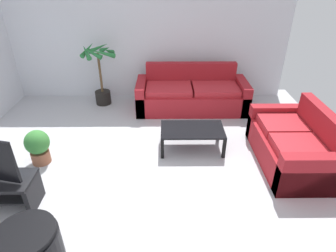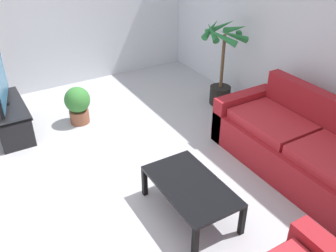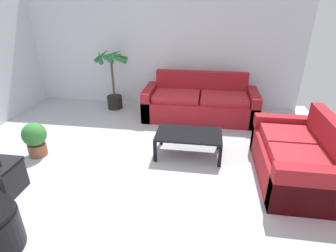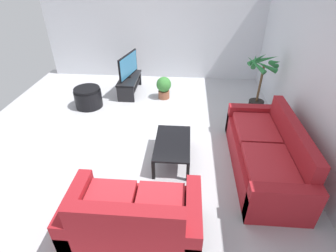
{
  "view_description": "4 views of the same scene",
  "coord_description": "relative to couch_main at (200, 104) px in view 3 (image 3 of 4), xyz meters",
  "views": [
    {
      "loc": [
        0.36,
        -3.16,
        2.69
      ],
      "look_at": [
        0.39,
        0.78,
        0.42
      ],
      "focal_mm": 30.15,
      "sensor_mm": 36.0,
      "label": 1
    },
    {
      "loc": [
        3.06,
        -0.84,
        2.73
      ],
      "look_at": [
        0.13,
        0.9,
        0.67
      ],
      "focal_mm": 38.94,
      "sensor_mm": 36.0,
      "label": 2
    },
    {
      "loc": [
        1.01,
        -2.94,
        2.28
      ],
      "look_at": [
        0.47,
        0.69,
        0.52
      ],
      "focal_mm": 28.72,
      "sensor_mm": 36.0,
      "label": 3
    },
    {
      "loc": [
        4.25,
        0.96,
        2.96
      ],
      "look_at": [
        0.53,
        0.68,
        0.53
      ],
      "focal_mm": 27.53,
      "sensor_mm": 36.0,
      "label": 4
    }
  ],
  "objects": [
    {
      "name": "ground_plane",
      "position": [
        -0.9,
        -2.28,
        -0.3
      ],
      "size": [
        6.6,
        6.6,
        0.0
      ],
      "primitive_type": "plane",
      "color": "#B2B2B7"
    },
    {
      "name": "potted_plant_small",
      "position": [
        -2.48,
        -1.88,
        0.0
      ],
      "size": [
        0.36,
        0.36,
        0.55
      ],
      "color": "brown",
      "rests_on": "ground"
    },
    {
      "name": "potted_palm",
      "position": [
        -1.92,
        0.25,
        0.36
      ],
      "size": [
        0.74,
        0.72,
        1.31
      ],
      "color": "black",
      "rests_on": "ground"
    },
    {
      "name": "couch_loveseat",
      "position": [
        1.39,
        -1.89,
        -0.0
      ],
      "size": [
        0.9,
        1.61,
        0.9
      ],
      "color": "maroon",
      "rests_on": "ground"
    },
    {
      "name": "couch_main",
      "position": [
        0.0,
        0.0,
        0.0
      ],
      "size": [
        2.27,
        0.9,
        0.9
      ],
      "color": "maroon",
      "rests_on": "ground"
    },
    {
      "name": "coffee_table",
      "position": [
        -0.11,
        -1.51,
        0.03
      ],
      "size": [
        1.02,
        0.59,
        0.38
      ],
      "color": "black",
      "rests_on": "ground"
    },
    {
      "name": "wall_back",
      "position": [
        -0.9,
        0.72,
        1.05
      ],
      "size": [
        6.0,
        0.06,
        2.7
      ],
      "primitive_type": "cube",
      "color": "silver",
      "rests_on": "ground"
    }
  ]
}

